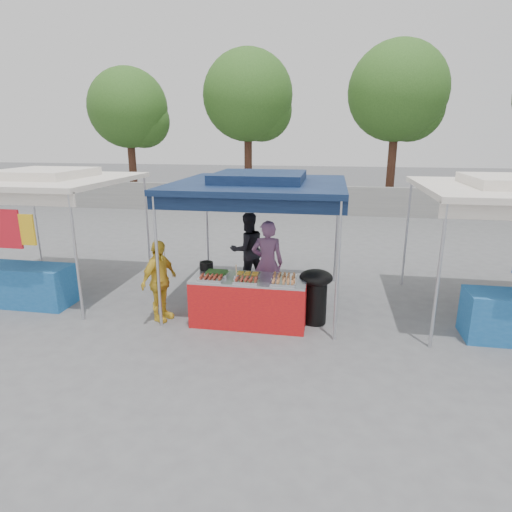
% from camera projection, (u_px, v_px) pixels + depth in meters
% --- Properties ---
extents(ground_plane, '(80.00, 80.00, 0.00)m').
position_uv_depth(ground_plane, '(250.00, 320.00, 7.76)').
color(ground_plane, '#5C5D5F').
extents(back_wall, '(40.00, 0.25, 1.20)m').
position_uv_depth(back_wall, '(299.00, 200.00, 18.02)').
color(back_wall, gray).
rests_on(back_wall, ground_plane).
extents(main_canopy, '(3.20, 3.20, 2.57)m').
position_uv_depth(main_canopy, '(259.00, 183.00, 8.03)').
color(main_canopy, silver).
rests_on(main_canopy, ground_plane).
extents(neighbor_stall_left, '(3.20, 3.20, 2.57)m').
position_uv_depth(neighbor_stall_left, '(36.00, 220.00, 8.62)').
color(neighbor_stall_left, silver).
rests_on(neighbor_stall_left, ground_plane).
extents(tree_0, '(3.68, 3.65, 6.27)m').
position_uv_depth(tree_0, '(132.00, 112.00, 19.93)').
color(tree_0, '#422519').
rests_on(tree_0, ground_plane).
extents(tree_1, '(4.06, 4.06, 6.98)m').
position_uv_depth(tree_1, '(251.00, 100.00, 19.40)').
color(tree_1, '#422519').
rests_on(tree_1, ground_plane).
extents(tree_2, '(4.09, 4.09, 7.03)m').
position_uv_depth(tree_2, '(401.00, 96.00, 17.84)').
color(tree_2, '#422519').
rests_on(tree_2, ground_plane).
extents(vendor_table, '(2.00, 0.80, 0.85)m').
position_uv_depth(vendor_table, '(249.00, 301.00, 7.55)').
color(vendor_table, red).
rests_on(vendor_table, ground_plane).
extents(food_tray_fl, '(0.42, 0.30, 0.07)m').
position_uv_depth(food_tray_fl, '(211.00, 278.00, 7.31)').
color(food_tray_fl, silver).
rests_on(food_tray_fl, vendor_table).
extents(food_tray_fm, '(0.42, 0.30, 0.07)m').
position_uv_depth(food_tray_fm, '(246.00, 280.00, 7.20)').
color(food_tray_fm, silver).
rests_on(food_tray_fm, vendor_table).
extents(food_tray_fr, '(0.42, 0.30, 0.07)m').
position_uv_depth(food_tray_fr, '(283.00, 283.00, 7.10)').
color(food_tray_fr, silver).
rests_on(food_tray_fr, vendor_table).
extents(food_tray_bl, '(0.42, 0.30, 0.07)m').
position_uv_depth(food_tray_bl, '(217.00, 273.00, 7.58)').
color(food_tray_bl, silver).
rests_on(food_tray_bl, vendor_table).
extents(food_tray_bm, '(0.42, 0.30, 0.07)m').
position_uv_depth(food_tray_bm, '(248.00, 274.00, 7.51)').
color(food_tray_bm, silver).
rests_on(food_tray_bm, vendor_table).
extents(food_tray_br, '(0.42, 0.30, 0.07)m').
position_uv_depth(food_tray_br, '(284.00, 277.00, 7.38)').
color(food_tray_br, silver).
rests_on(food_tray_br, vendor_table).
extents(cooking_pot, '(0.25, 0.25, 0.14)m').
position_uv_depth(cooking_pot, '(206.00, 266.00, 7.88)').
color(cooking_pot, black).
rests_on(cooking_pot, vendor_table).
extents(skewer_cup, '(0.08, 0.08, 0.10)m').
position_uv_depth(skewer_cup, '(236.00, 278.00, 7.25)').
color(skewer_cup, silver).
rests_on(skewer_cup, vendor_table).
extents(wok_burner, '(0.59, 0.59, 0.99)m').
position_uv_depth(wok_burner, '(316.00, 292.00, 7.53)').
color(wok_burner, black).
rests_on(wok_burner, ground_plane).
extents(crate_left, '(0.52, 0.37, 0.31)m').
position_uv_depth(crate_left, '(230.00, 300.00, 8.32)').
color(crate_left, '#143EA7').
rests_on(crate_left, ground_plane).
extents(crate_right, '(0.48, 0.33, 0.29)m').
position_uv_depth(crate_right, '(264.00, 304.00, 8.16)').
color(crate_right, '#143EA7').
rests_on(crate_right, ground_plane).
extents(crate_stacked, '(0.46, 0.32, 0.28)m').
position_uv_depth(crate_stacked, '(264.00, 290.00, 8.08)').
color(crate_stacked, '#143EA7').
rests_on(crate_stacked, crate_right).
extents(vendor_woman, '(0.66, 0.47, 1.69)m').
position_uv_depth(vendor_woman, '(267.00, 263.00, 8.30)').
color(vendor_woman, '#8D5A84').
rests_on(vendor_woman, ground_plane).
extents(helper_man, '(1.01, 0.95, 1.64)m').
position_uv_depth(helper_man, '(248.00, 250.00, 9.38)').
color(helper_man, black).
rests_on(helper_man, ground_plane).
extents(customer_person, '(0.62, 0.94, 1.48)m').
position_uv_depth(customer_person, '(159.00, 281.00, 7.61)').
color(customer_person, yellow).
rests_on(customer_person, ground_plane).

